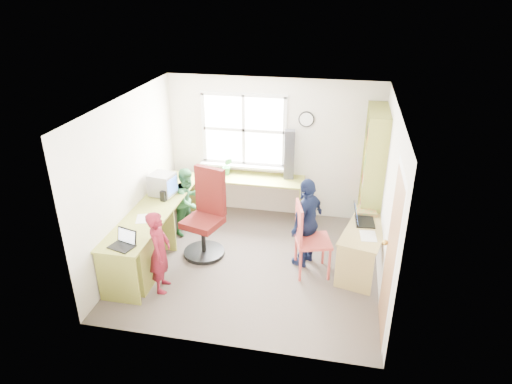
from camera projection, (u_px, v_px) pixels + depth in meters
room at (255, 186)px, 6.32m from camera, size 3.64×3.44×2.44m
l_desk at (160, 237)px, 6.54m from camera, size 2.38×2.95×0.75m
right_desk at (365, 240)px, 6.41m from camera, size 0.80×1.26×0.67m
bookshelf at (372, 179)px, 7.09m from camera, size 0.30×1.02×2.10m
swivel_chair at (206, 218)px, 6.80m from camera, size 0.77×0.77×1.34m
wooden_chair at (308, 237)px, 6.30m from camera, size 0.58×0.58×1.09m
crt_monitor at (162, 184)px, 7.07m from camera, size 0.41×0.38×0.35m
laptop_left at (124, 242)px, 5.77m from camera, size 0.36×0.32×0.21m
laptop_right at (361, 218)px, 6.49m from camera, size 0.33×0.39×0.25m
speaker_a at (164, 196)px, 6.92m from camera, size 0.09×0.09×0.16m
speaker_b at (172, 181)px, 7.41m from camera, size 0.10×0.10×0.17m
cd_tower at (289, 155)px, 7.57m from camera, size 0.19×0.17×0.84m
game_box at (367, 211)px, 6.76m from camera, size 0.29×0.29×0.06m
paper_a at (144, 219)px, 6.43m from camera, size 0.27×0.33×0.00m
paper_b at (368, 236)px, 6.16m from camera, size 0.23×0.32×0.00m
potted_plant at (227, 166)px, 7.81m from camera, size 0.19×0.16×0.31m
person_red at (160, 252)px, 5.97m from camera, size 0.34×0.46×1.16m
person_green at (188, 201)px, 7.39m from camera, size 0.58×0.65×1.11m
person_navy at (307, 222)px, 6.50m from camera, size 0.62×0.86×1.35m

